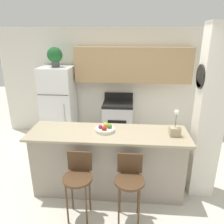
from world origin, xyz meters
TOP-DOWN VIEW (x-y plane):
  - ground_plane at (0.00, 0.00)m, footprint 14.00×14.00m
  - wall_back at (0.15, 2.12)m, footprint 5.60×0.38m
  - pillar_right at (1.44, 0.09)m, footprint 0.38×0.33m
  - counter_bar at (0.00, 0.00)m, footprint 2.38×0.70m
  - refrigerator at (-1.33, 1.80)m, footprint 0.71×0.71m
  - stove_range at (0.05, 1.84)m, footprint 0.68×0.65m
  - bar_stool_left at (-0.33, -0.57)m, footprint 0.39×0.39m
  - bar_stool_right at (0.33, -0.57)m, footprint 0.39×0.39m
  - potted_plant_on_fridge at (-1.33, 1.80)m, footprint 0.33×0.33m
  - orchid_vase at (0.96, -0.02)m, footprint 0.15×0.15m
  - fruit_bowl at (-0.04, 0.03)m, footprint 0.30×0.30m

SIDE VIEW (x-z plane):
  - ground_plane at x=0.00m, z-range 0.00..0.00m
  - stove_range at x=0.05m, z-range -0.07..1.00m
  - counter_bar at x=0.00m, z-range 0.00..1.02m
  - bar_stool_left at x=-0.33m, z-range 0.15..1.08m
  - bar_stool_right at x=0.33m, z-range 0.15..1.08m
  - refrigerator at x=-1.33m, z-range 0.00..1.71m
  - fruit_bowl at x=-0.04m, z-range 0.99..1.11m
  - orchid_vase at x=0.96m, z-range 0.91..1.30m
  - pillar_right at x=1.44m, z-range 0.01..2.56m
  - wall_back at x=0.15m, z-range 0.20..2.75m
  - potted_plant_on_fridge at x=-1.33m, z-range 1.74..2.16m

